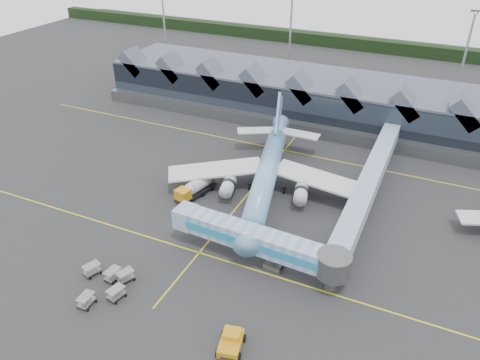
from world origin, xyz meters
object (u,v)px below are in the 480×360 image
at_px(pushback_tug, 231,342).
at_px(jet_bridge, 267,244).
at_px(fuel_truck, 197,186).
at_px(main_airliner, 267,171).

bearing_deg(pushback_tug, jet_bridge, 84.06).
distance_m(fuel_truck, pushback_tug, 33.21).
bearing_deg(jet_bridge, pushback_tug, -80.38).
xyz_separation_m(main_airliner, fuel_truck, (-10.48, -6.48, -2.20)).
bearing_deg(jet_bridge, main_airliner, 114.92).
relative_size(jet_bridge, fuel_truck, 2.91).
height_order(jet_bridge, fuel_truck, jet_bridge).
height_order(fuel_truck, pushback_tug, fuel_truck).
relative_size(main_airliner, fuel_truck, 4.49).
xyz_separation_m(jet_bridge, pushback_tug, (1.68, -14.88, -2.86)).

